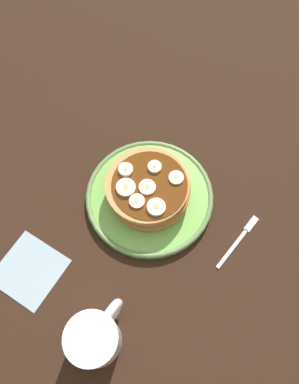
# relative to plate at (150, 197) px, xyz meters

# --- Properties ---
(ground_plane) EXTENTS (1.40, 1.40, 0.03)m
(ground_plane) POSITION_rel_plate_xyz_m (0.00, 0.00, -0.02)
(ground_plane) COLOR black
(plate) EXTENTS (0.25, 0.25, 0.02)m
(plate) POSITION_rel_plate_xyz_m (0.00, 0.00, 0.00)
(plate) COLOR #72B74C
(plate) RESTS_ON ground_plane
(pancake_stack) EXTENTS (0.16, 0.16, 0.05)m
(pancake_stack) POSITION_rel_plate_xyz_m (0.00, 0.00, 0.03)
(pancake_stack) COLOR #A66F2C
(pancake_stack) RESTS_ON plate
(banana_slice_0) EXTENTS (0.03, 0.03, 0.01)m
(banana_slice_0) POSITION_rel_plate_xyz_m (-0.01, -0.00, 0.06)
(banana_slice_0) COLOR beige
(banana_slice_0) RESTS_ON pancake_stack
(banana_slice_1) EXTENTS (0.03, 0.03, 0.01)m
(banana_slice_1) POSITION_rel_plate_xyz_m (0.04, -0.03, 0.06)
(banana_slice_1) COLOR #FAE9BF
(banana_slice_1) RESTS_ON pancake_stack
(banana_slice_2) EXTENTS (0.03, 0.03, 0.01)m
(banana_slice_2) POSITION_rel_plate_xyz_m (0.03, 0.01, 0.06)
(banana_slice_2) COLOR #FAE5B7
(banana_slice_2) RESTS_ON pancake_stack
(banana_slice_3) EXTENTS (0.03, 0.03, 0.01)m
(banana_slice_3) POSITION_rel_plate_xyz_m (-0.03, -0.04, 0.06)
(banana_slice_3) COLOR #F5F0BC
(banana_slice_3) RESTS_ON pancake_stack
(banana_slice_4) EXTENTS (0.03, 0.03, 0.01)m
(banana_slice_4) POSITION_rel_plate_xyz_m (-0.04, 0.00, 0.06)
(banana_slice_4) COLOR #FCE2BA
(banana_slice_4) RESTS_ON pancake_stack
(banana_slice_5) EXTENTS (0.03, 0.03, 0.01)m
(banana_slice_5) POSITION_rel_plate_xyz_m (0.00, 0.05, 0.06)
(banana_slice_5) COLOR #EDF0C6
(banana_slice_5) RESTS_ON pancake_stack
(banana_slice_6) EXTENTS (0.04, 0.04, 0.01)m
(banana_slice_6) POSITION_rel_plate_xyz_m (-0.03, 0.03, 0.06)
(banana_slice_6) COLOR #FEF3B6
(banana_slice_6) RESTS_ON pancake_stack
(coffee_mug) EXTENTS (0.12, 0.09, 0.08)m
(coffee_mug) POSITION_rel_plate_xyz_m (-0.26, -0.07, 0.03)
(coffee_mug) COLOR white
(coffee_mug) RESTS_ON ground_plane
(napkin) EXTENTS (0.11, 0.11, 0.00)m
(napkin) POSITION_rel_plate_xyz_m (-0.24, 0.10, -0.01)
(napkin) COLOR #99B2BF
(napkin) RESTS_ON ground_plane
(fork) EXTENTS (0.13, 0.02, 0.01)m
(fork) POSITION_rel_plate_xyz_m (0.02, -0.19, -0.01)
(fork) COLOR silver
(fork) RESTS_ON ground_plane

